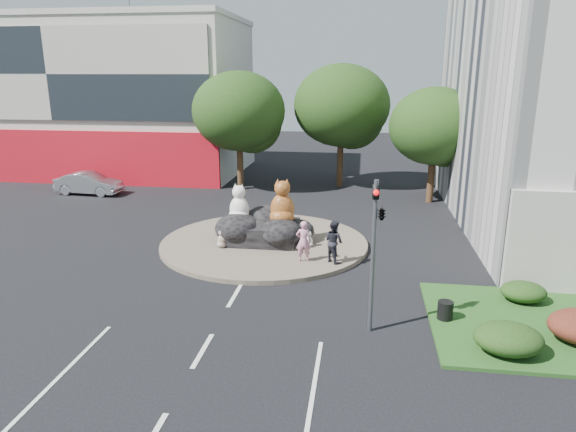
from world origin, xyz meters
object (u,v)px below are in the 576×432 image
Objects in this scene: cat_tabby at (282,201)px; pedestrian_dark at (334,241)px; kitten_white at (309,239)px; pedestrian_pink at (304,241)px; litter_bin at (445,310)px; kitten_calico at (222,238)px; parked_car at (89,183)px; cat_white at (239,203)px.

cat_tabby is 1.20× the size of pedestrian_dark.
kitten_white is 2.32m from pedestrian_dark.
pedestrian_pink is 7.04m from litter_bin.
kitten_calico is 0.20× the size of parked_car.
pedestrian_pink is 2.93× the size of litter_bin.
pedestrian_pink reaches higher than kitten_calico.
pedestrian_pink reaches higher than litter_bin.
pedestrian_dark reaches higher than kitten_white.
kitten_white is 0.17× the size of parked_car.
parked_car reaches higher than kitten_white.
kitten_calico is 0.49× the size of pedestrian_dark.
parked_car is at bearing 143.32° from litter_bin.
kitten_white is 18.75m from parked_car.
pedestrian_dark is at bearing 23.35° from kitten_calico.
pedestrian_dark is 2.98× the size of litter_bin.
kitten_white is 0.42× the size of pedestrian_pink.
kitten_white is 1.23× the size of litter_bin.
cat_white is 5.41m from pedestrian_dark.
cat_tabby is at bearing 17.92° from cat_white.
pedestrian_dark reaches higher than pedestrian_pink.
kitten_calico is at bearing -95.60° from cat_white.
pedestrian_pink is at bearing 139.18° from litter_bin.
cat_tabby reaches higher than cat_white.
litter_bin is at bearing 3.82° from kitten_calico.
cat_white is 15.56m from parked_car.
cat_tabby is 2.46× the size of kitten_calico.
pedestrian_pink is (3.99, -1.28, 0.46)m from kitten_calico.
kitten_calico is (-2.68, -1.27, -1.55)m from cat_tabby.
cat_tabby reaches higher than pedestrian_dark.
litter_bin is at bearing 175.43° from pedestrian_dark.
cat_tabby is 3.74m from pedestrian_dark.
parked_car reaches higher than kitten_calico.
pedestrian_pink is 19.79m from parked_car.
litter_bin is (4.01, -4.67, -0.69)m from pedestrian_dark.
pedestrian_pink is at bearing -18.44° from cat_white.
cat_white is 4.38m from pedestrian_pink.
kitten_white is at bearing -116.42° from parked_car.
kitten_calico is 1.45× the size of litter_bin.
litter_bin is (8.73, -7.14, -1.62)m from cat_white.
cat_tabby is 2.90× the size of kitten_white.
pedestrian_dark is at bearing -75.42° from kitten_white.
kitten_white is at bearing 45.47° from kitten_calico.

